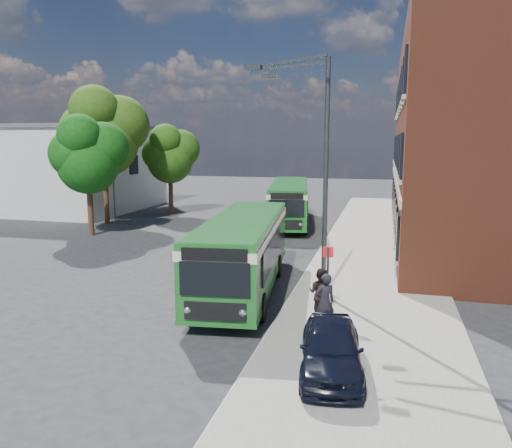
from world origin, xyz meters
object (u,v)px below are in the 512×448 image
(bus_front, at_px, (243,247))
(parked_car, at_px, (331,348))
(bus_rear, at_px, (289,199))
(street_lamp, at_px, (316,174))

(bus_front, bearing_deg, parked_car, -57.35)
(parked_car, bearing_deg, bus_rear, 96.22)
(street_lamp, distance_m, bus_rear, 17.75)
(street_lamp, bearing_deg, bus_rear, 104.00)
(street_lamp, relative_size, bus_front, 0.84)
(street_lamp, relative_size, bus_rear, 0.73)
(bus_front, xyz_separation_m, bus_rear, (-1.34, 16.82, 0.00))
(bus_rear, bearing_deg, parked_car, -76.59)
(bus_front, bearing_deg, street_lamp, -3.29)
(street_lamp, relative_size, parked_car, 2.32)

